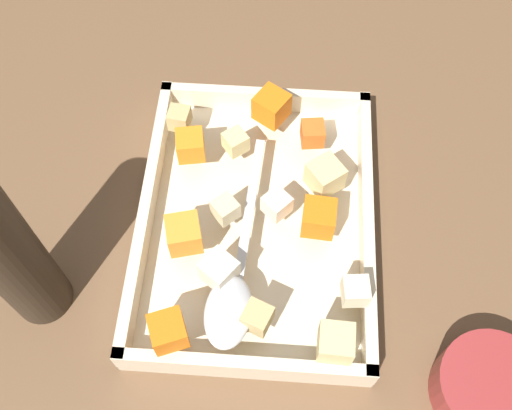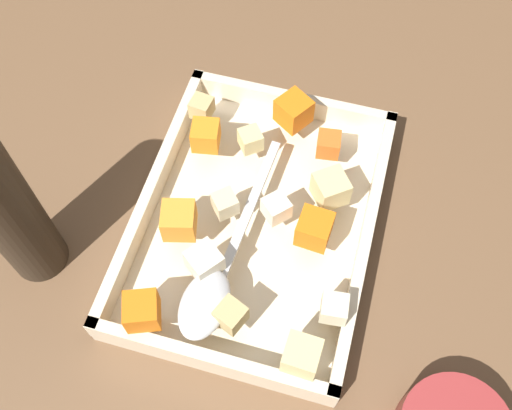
{
  "view_description": "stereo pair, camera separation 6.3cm",
  "coord_description": "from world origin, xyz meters",
  "px_view_note": "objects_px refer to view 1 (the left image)",
  "views": [
    {
      "loc": [
        -0.31,
        -0.03,
        0.6
      ],
      "look_at": [
        -0.0,
        -0.01,
        0.06
      ],
      "focal_mm": 41.9,
      "sensor_mm": 36.0,
      "label": 1
    },
    {
      "loc": [
        -0.3,
        -0.09,
        0.6
      ],
      "look_at": [
        -0.0,
        -0.01,
        0.06
      ],
      "focal_mm": 41.9,
      "sensor_mm": 36.0,
      "label": 2
    }
  ],
  "objects_px": {
    "baking_dish": "(256,223)",
    "pepper_mill": "(9,256)",
    "small_prep_bowl": "(488,388)",
    "serving_spoon": "(231,298)"
  },
  "relations": [
    {
      "from": "baking_dish",
      "to": "small_prep_bowl",
      "type": "height_order",
      "value": "baking_dish"
    },
    {
      "from": "pepper_mill",
      "to": "small_prep_bowl",
      "type": "bearing_deg",
      "value": -98.66
    },
    {
      "from": "baking_dish",
      "to": "pepper_mill",
      "type": "bearing_deg",
      "value": 114.05
    },
    {
      "from": "serving_spoon",
      "to": "pepper_mill",
      "type": "xyz_separation_m",
      "value": [
        0.01,
        0.2,
        0.05
      ]
    },
    {
      "from": "serving_spoon",
      "to": "small_prep_bowl",
      "type": "bearing_deg",
      "value": -99.87
    },
    {
      "from": "baking_dish",
      "to": "pepper_mill",
      "type": "height_order",
      "value": "pepper_mill"
    },
    {
      "from": "baking_dish",
      "to": "small_prep_bowl",
      "type": "distance_m",
      "value": 0.29
    },
    {
      "from": "baking_dish",
      "to": "serving_spoon",
      "type": "distance_m",
      "value": 0.11
    },
    {
      "from": "pepper_mill",
      "to": "baking_dish",
      "type": "bearing_deg",
      "value": -65.95
    },
    {
      "from": "serving_spoon",
      "to": "small_prep_bowl",
      "type": "height_order",
      "value": "serving_spoon"
    }
  ]
}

